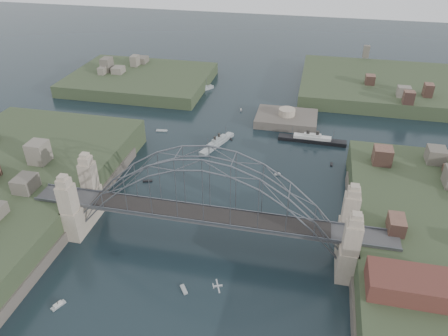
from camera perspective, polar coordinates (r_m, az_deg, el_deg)
ground at (r=103.52m, az=-2.18°, el=-9.87°), size 500.00×500.00×0.00m
bridge at (r=95.79m, az=-2.33°, el=-4.34°), size 84.00×13.80×24.60m
headland_nw at (r=197.86m, az=-11.02°, el=10.96°), size 60.00×45.00×9.00m
headland_ne at (r=199.03m, az=20.48°, el=9.74°), size 70.00×55.00×9.50m
fort_island at (r=160.56m, az=8.25°, el=5.90°), size 22.00×16.00×9.40m
wharf_shed at (r=87.65m, az=25.11°, el=-14.13°), size 20.00×8.00×4.00m
naval_cruiser_near at (r=142.76m, az=-0.94°, el=3.32°), size 8.42×17.09×5.22m
naval_cruiser_far at (r=186.45m, az=-3.48°, el=10.31°), size 11.18×14.04×5.35m
ocean_liner at (r=147.95m, az=11.63°, el=3.73°), size 22.73×3.68×5.56m
aeroplane at (r=81.99m, az=-0.96°, el=-15.44°), size 1.93×3.27×0.50m
small_boat_a at (r=126.27m, az=-10.13°, el=-1.72°), size 2.78×1.54×0.45m
small_boat_b at (r=128.18m, az=7.14°, el=-0.81°), size 1.88×1.00×1.43m
small_boat_c at (r=93.17m, az=-5.36°, el=-15.81°), size 2.27×2.66×0.45m
small_boat_d at (r=136.27m, az=14.09°, el=0.47°), size 0.70×2.03×0.45m
small_boat_e at (r=153.97m, az=-8.29°, el=4.93°), size 4.01×1.63×0.45m
small_boat_f at (r=146.67m, az=0.96°, el=3.85°), size 1.04×1.67×0.45m
small_boat_h at (r=168.30m, az=2.27°, el=7.70°), size 0.99×2.10×1.43m
small_boat_i at (r=115.19m, az=17.71°, el=-6.09°), size 1.24×2.20×2.38m
small_boat_j at (r=95.85m, az=-21.19°, el=-16.65°), size 2.21×3.15×1.43m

